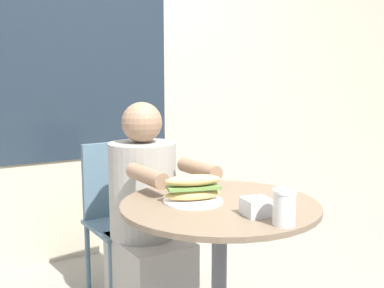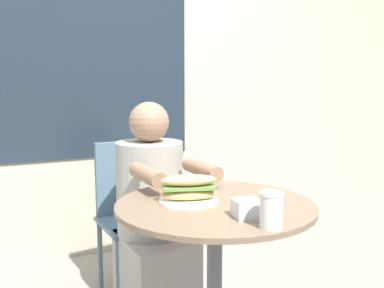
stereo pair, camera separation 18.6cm
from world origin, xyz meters
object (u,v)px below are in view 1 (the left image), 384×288
cafe_table (219,252)px  seated_diner (147,231)px  sandwich_on_plate (193,190)px  drink_cup (284,207)px  diner_chair (119,206)px

cafe_table → seated_diner: 0.57m
sandwich_on_plate → seated_diner: bearing=86.1°
sandwich_on_plate → drink_cup: 0.40m
cafe_table → drink_cup: (0.03, -0.33, 0.26)m
diner_chair → cafe_table: bearing=90.8°
cafe_table → diner_chair: 0.91m
sandwich_on_plate → cafe_table: bearing=-36.0°
seated_diner → drink_cup: seated_diner is taller
cafe_table → diner_chair: diner_chair is taller
cafe_table → seated_diner: bearing=95.1°
seated_diner → sandwich_on_plate: seated_diner is taller
diner_chair → sandwich_on_plate: size_ratio=3.77×
seated_diner → sandwich_on_plate: bearing=83.5°
cafe_table → sandwich_on_plate: 0.27m
seated_diner → sandwich_on_plate: 0.59m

